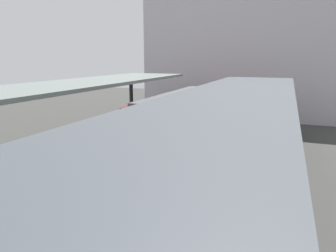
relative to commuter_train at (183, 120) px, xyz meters
name	(u,v)px	position (x,y,z in m)	size (l,w,h in m)	color
ground_plane	(126,195)	(0.00, -7.02, -1.73)	(80.00, 80.00, 0.00)	#383835
platform_left	(49,171)	(-3.80, -7.02, -1.23)	(4.40, 28.00, 1.00)	gray
platform_right	(222,199)	(3.80, -7.02, -1.23)	(4.40, 28.00, 1.00)	gray
track_ballast	(126,193)	(0.00, -7.02, -1.63)	(3.20, 28.00, 0.20)	#4C4742
rail_near_side	(110,186)	(-0.72, -7.02, -1.46)	(0.08, 28.00, 0.14)	slate
rail_far_side	(143,191)	(0.72, -7.02, -1.46)	(0.08, 28.00, 0.14)	slate
commuter_train	(183,120)	(0.00, 0.00, 0.00)	(2.78, 10.15, 3.10)	maroon
canopy_left	(65,86)	(-3.80, -5.62, 2.32)	(4.18, 21.00, 3.17)	#333335
canopy_right	(234,97)	(3.80, -5.62, 2.19)	(4.18, 21.00, 3.03)	#333335
platform_bench	(222,141)	(2.91, -2.99, -0.26)	(1.40, 0.41, 0.86)	black
platform_sign	(260,152)	(5.02, -7.97, 0.90)	(0.90, 0.08, 2.21)	#262628
passenger_near_bench	(169,164)	(2.19, -8.03, 0.17)	(0.36, 0.36, 1.73)	#232328
station_building_backdrop	(245,56)	(1.69, 12.98, 3.77)	(18.00, 6.00, 11.00)	#B7B2B7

